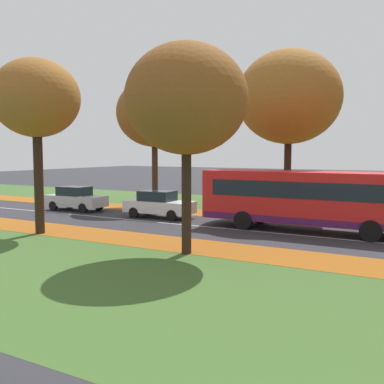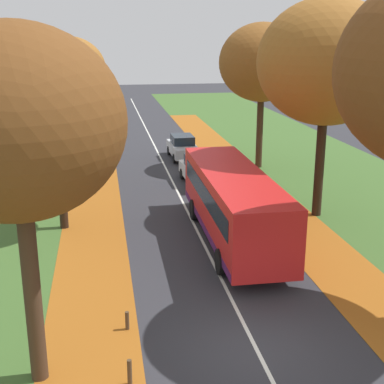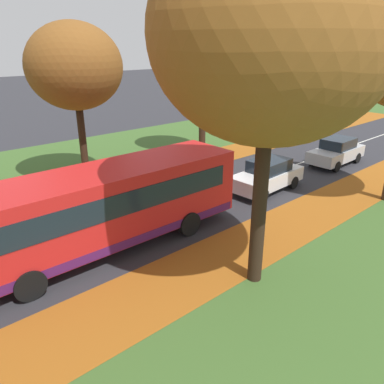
{
  "view_description": "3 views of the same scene",
  "coord_description": "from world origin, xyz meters",
  "px_view_note": "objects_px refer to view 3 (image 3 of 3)",
  "views": [
    {
      "loc": [
        -20.78,
        2.18,
        3.96
      ],
      "look_at": [
        -0.64,
        13.55,
        1.87
      ],
      "focal_mm": 42.0,
      "sensor_mm": 36.0,
      "label": 1
    },
    {
      "loc": [
        -3.98,
        -12.68,
        8.54
      ],
      "look_at": [
        -0.22,
        9.53,
        1.8
      ],
      "focal_mm": 50.0,
      "sensor_mm": 36.0,
      "label": 2
    },
    {
      "loc": [
        12.41,
        2.45,
        7.03
      ],
      "look_at": [
        2.01,
        11.57,
        1.5
      ],
      "focal_mm": 35.0,
      "sensor_mm": 36.0,
      "label": 3
    }
  ],
  "objects_px": {
    "tree_left_near": "(75,67)",
    "bus": "(105,205)",
    "tree_right_near": "(272,34)",
    "car_silver_following": "(336,152)",
    "tree_left_mid": "(203,53)",
    "car_white_lead": "(267,175)"
  },
  "relations": [
    {
      "from": "tree_right_near",
      "to": "car_silver_following",
      "type": "distance_m",
      "value": 15.35
    },
    {
      "from": "tree_right_near",
      "to": "tree_left_near",
      "type": "bearing_deg",
      "value": 178.98
    },
    {
      "from": "tree_right_near",
      "to": "car_white_lead",
      "type": "relative_size",
      "value": 2.37
    },
    {
      "from": "tree_right_near",
      "to": "car_silver_following",
      "type": "height_order",
      "value": "tree_right_near"
    },
    {
      "from": "tree_left_mid",
      "to": "car_silver_following",
      "type": "bearing_deg",
      "value": 32.57
    },
    {
      "from": "bus",
      "to": "car_silver_following",
      "type": "bearing_deg",
      "value": 89.13
    },
    {
      "from": "tree_left_near",
      "to": "bus",
      "type": "distance_m",
      "value": 8.77
    },
    {
      "from": "tree_left_near",
      "to": "tree_left_mid",
      "type": "bearing_deg",
      "value": 88.42
    },
    {
      "from": "tree_left_near",
      "to": "tree_left_mid",
      "type": "xyz_separation_m",
      "value": [
        0.23,
        8.36,
        0.51
      ]
    },
    {
      "from": "bus",
      "to": "car_silver_following",
      "type": "distance_m",
      "value": 15.71
    },
    {
      "from": "tree_left_near",
      "to": "tree_left_mid",
      "type": "relative_size",
      "value": 0.96
    },
    {
      "from": "car_white_lead",
      "to": "car_silver_following",
      "type": "relative_size",
      "value": 1.01
    },
    {
      "from": "bus",
      "to": "tree_right_near",
      "type": "bearing_deg",
      "value": 27.53
    },
    {
      "from": "bus",
      "to": "car_white_lead",
      "type": "relative_size",
      "value": 2.44
    },
    {
      "from": "bus",
      "to": "car_silver_following",
      "type": "height_order",
      "value": "bus"
    },
    {
      "from": "tree_right_near",
      "to": "bus",
      "type": "bearing_deg",
      "value": -152.47
    },
    {
      "from": "tree_left_mid",
      "to": "tree_right_near",
      "type": "bearing_deg",
      "value": -36.04
    },
    {
      "from": "tree_left_near",
      "to": "bus",
      "type": "bearing_deg",
      "value": -20.77
    },
    {
      "from": "car_white_lead",
      "to": "car_silver_following",
      "type": "height_order",
      "value": "same"
    },
    {
      "from": "bus",
      "to": "car_white_lead",
      "type": "distance_m",
      "value": 8.99
    },
    {
      "from": "bus",
      "to": "tree_left_mid",
      "type": "bearing_deg",
      "value": 122.12
    },
    {
      "from": "bus",
      "to": "car_white_lead",
      "type": "xyz_separation_m",
      "value": [
        0.21,
        8.94,
        -0.89
      ]
    }
  ]
}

